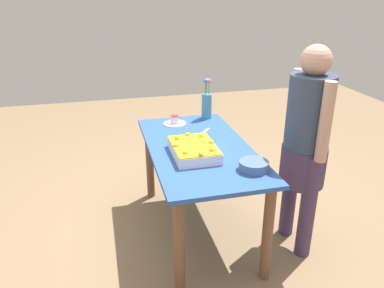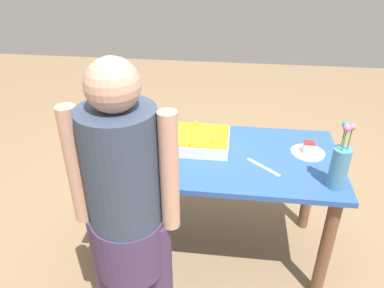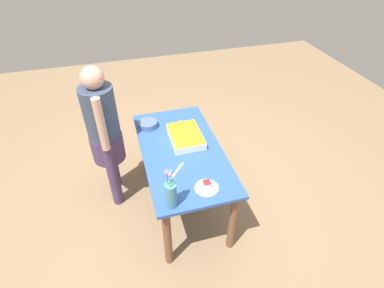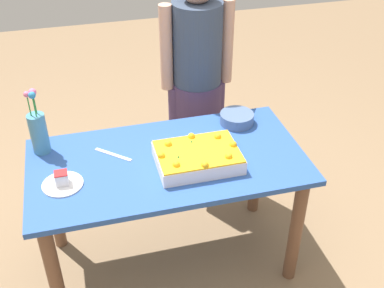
% 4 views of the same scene
% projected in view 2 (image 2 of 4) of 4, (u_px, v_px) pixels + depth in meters
% --- Properties ---
extents(ground_plane, '(8.00, 8.00, 0.00)m').
position_uv_depth(ground_plane, '(213.00, 247.00, 2.52)').
color(ground_plane, '#8B6E50').
extents(dining_table, '(1.40, 0.73, 0.73)m').
position_uv_depth(dining_table, '(216.00, 172.00, 2.21)').
color(dining_table, '#2D55A3').
rests_on(dining_table, ground_plane).
extents(sheet_cake, '(0.41, 0.29, 0.10)m').
position_uv_depth(sheet_cake, '(194.00, 140.00, 2.21)').
color(sheet_cake, white).
rests_on(sheet_cake, dining_table).
extents(serving_plate_with_slice, '(0.19, 0.19, 0.07)m').
position_uv_depth(serving_plate_with_slice, '(308.00, 150.00, 2.15)').
color(serving_plate_with_slice, white).
rests_on(serving_plate_with_slice, dining_table).
extents(cake_knife, '(0.18, 0.16, 0.00)m').
position_uv_depth(cake_knife, '(263.00, 167.00, 2.03)').
color(cake_knife, silver).
rests_on(cake_knife, dining_table).
extents(flower_vase, '(0.09, 0.09, 0.36)m').
position_uv_depth(flower_vase, '(339.00, 165.00, 1.82)').
color(flower_vase, teal).
rests_on(flower_vase, dining_table).
extents(fruit_bowl, '(0.19, 0.19, 0.06)m').
position_uv_depth(fruit_bowl, '(128.00, 167.00, 1.98)').
color(fruit_bowl, slate).
rests_on(fruit_bowl, dining_table).
extents(person_standing, '(0.45, 0.31, 1.49)m').
position_uv_depth(person_standing, '(126.00, 207.00, 1.55)').
color(person_standing, '#453358').
rests_on(person_standing, ground_plane).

